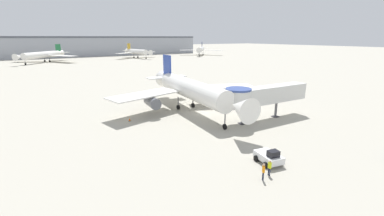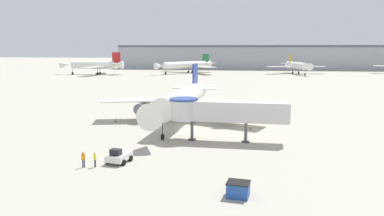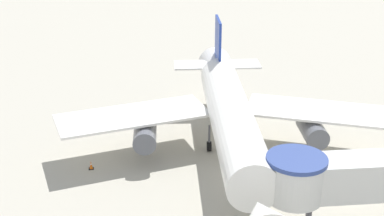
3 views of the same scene
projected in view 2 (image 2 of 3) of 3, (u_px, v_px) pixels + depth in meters
name	position (u px, v px, depth m)	size (l,w,h in m)	color
ground_plane	(186.00, 127.00, 63.04)	(800.00, 800.00, 0.00)	#A8A393
main_airplane	(182.00, 100.00, 64.91)	(31.14, 32.09, 10.05)	white
jet_bridge	(220.00, 111.00, 52.93)	(16.91, 4.10, 6.08)	silver
pushback_tug_white	(119.00, 156.00, 43.46)	(2.75, 3.52, 1.79)	silver
service_container_blue	(238.00, 189.00, 33.53)	(2.30, 2.07, 1.39)	#234C9E
traffic_cone_starboard_wing	(251.00, 127.00, 61.29)	(0.36, 0.36, 0.61)	black
traffic_cone_port_wing	(116.00, 120.00, 67.34)	(0.43, 0.43, 0.72)	black
ground_crew_marshaller	(95.00, 158.00, 41.82)	(0.23, 0.33, 1.73)	#1E2338
ground_crew_wing_walker	(83.00, 158.00, 41.68)	(0.37, 0.40, 1.83)	#1E2338
background_jet_red_tail	(94.00, 65.00, 183.57)	(31.67, 30.87, 10.85)	white
background_jet_green_tail	(187.00, 65.00, 192.15)	(31.71, 31.54, 9.75)	white
background_jet_gold_tail	(297.00, 66.00, 186.16)	(30.01, 27.91, 9.65)	white
terminal_building	(256.00, 57.00, 230.86)	(167.07, 26.70, 14.48)	#999EA8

